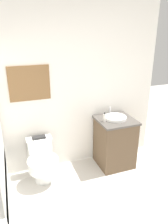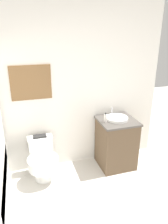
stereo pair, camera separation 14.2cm
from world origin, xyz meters
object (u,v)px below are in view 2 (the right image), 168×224
Objects in this scene: soap_bottle at (105,118)px; sink at (117,118)px; book_on_tank at (40,136)px; toilet at (43,160)px.

sink is at bearing 9.69° from soap_bottle.
book_on_tank is at bearing 173.15° from sink.
soap_bottle is at bearing -10.28° from book_on_tank.
toilet is 1.26m from sink.
soap_bottle is 0.74× the size of book_on_tank.
book_on_tank is (0.00, 0.16, 0.31)m from toilet.
soap_bottle is (-0.20, -0.03, 0.04)m from sink.
sink reaches higher than toilet.
book_on_tank is at bearing 169.72° from soap_bottle.
book_on_tank is at bearing 90.00° from toilet.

